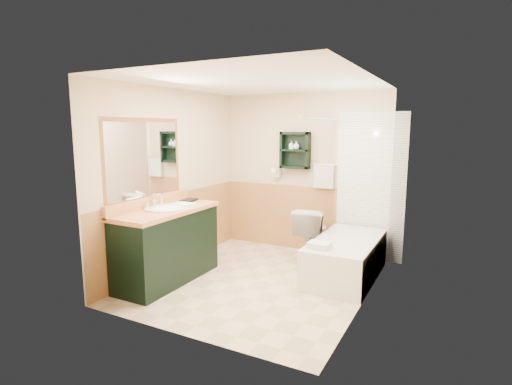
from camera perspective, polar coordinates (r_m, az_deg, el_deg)
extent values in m
plane|color=beige|center=(5.08, 0.28, -12.48)|extent=(3.00, 3.00, 0.00)
cube|color=#FEEBC7|center=(6.15, 6.81, 2.79)|extent=(2.60, 0.04, 2.40)
cube|color=#FEEBC7|center=(5.50, -12.03, 1.91)|extent=(0.04, 3.00, 2.40)
cube|color=#FEEBC7|center=(4.34, 15.98, -0.14)|extent=(0.04, 3.00, 2.40)
cube|color=white|center=(4.76, 0.30, 15.74)|extent=(2.60, 3.00, 0.04)
cube|color=black|center=(6.06, 5.59, 6.03)|extent=(0.45, 0.15, 0.55)
cylinder|color=silver|center=(5.22, 9.44, 10.41)|extent=(0.03, 1.60, 0.03)
cube|color=black|center=(5.07, -12.55, -7.34)|extent=(0.59, 1.44, 0.91)
cube|color=silver|center=(5.26, 12.73, -9.10)|extent=(0.74, 1.50, 0.49)
imported|color=silver|center=(5.84, 8.04, -5.82)|extent=(0.49, 0.80, 0.75)
cube|color=silver|center=(5.06, -10.30, -1.76)|extent=(0.26, 0.21, 0.04)
imported|color=black|center=(5.46, -10.35, 0.10)|extent=(0.18, 0.04, 0.24)
cube|color=silver|center=(4.75, 9.03, -7.45)|extent=(0.25, 0.21, 0.07)
imported|color=silver|center=(6.07, 5.07, 6.46)|extent=(0.07, 0.13, 0.06)
imported|color=silver|center=(6.04, 5.77, 6.61)|extent=(0.10, 0.12, 0.09)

